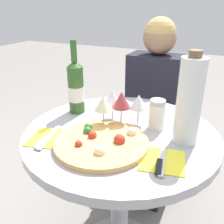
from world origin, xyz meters
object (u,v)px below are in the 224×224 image
at_px(chair_behind_diner, 156,124).
at_px(tall_carafe, 189,102).
at_px(wine_bottle, 76,87).
at_px(pizza_large, 102,142).
at_px(dining_table, 120,165).
at_px(seated_diner, 151,118).

relative_size(chair_behind_diner, tall_carafe, 2.58).
bearing_deg(wine_bottle, pizza_large, -42.28).
height_order(chair_behind_diner, pizza_large, chair_behind_diner).
bearing_deg(chair_behind_diner, dining_table, 92.94).
height_order(chair_behind_diner, wine_bottle, wine_bottle).
height_order(dining_table, wine_bottle, wine_bottle).
bearing_deg(dining_table, tall_carafe, 4.96).
xyz_separation_m(chair_behind_diner, pizza_large, (0.02, -0.89, 0.33)).
bearing_deg(seated_diner, chair_behind_diner, -90.00).
height_order(seated_diner, pizza_large, seated_diner).
bearing_deg(wine_bottle, tall_carafe, -7.65).
relative_size(dining_table, chair_behind_diner, 0.90).
xyz_separation_m(chair_behind_diner, wine_bottle, (-0.23, -0.67, 0.45)).
bearing_deg(dining_table, pizza_large, -98.54).
bearing_deg(pizza_large, seated_diner, 91.42).
bearing_deg(pizza_large, wine_bottle, 137.72).
relative_size(dining_table, seated_diner, 0.69).
height_order(chair_behind_diner, tall_carafe, tall_carafe).
relative_size(chair_behind_diner, pizza_large, 2.53).
bearing_deg(wine_bottle, chair_behind_diner, 70.68).
relative_size(wine_bottle, tall_carafe, 0.98).
bearing_deg(chair_behind_diner, wine_bottle, 70.68).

